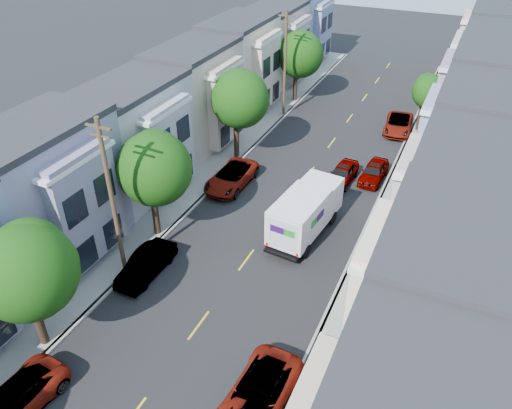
{
  "coord_description": "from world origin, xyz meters",
  "views": [
    {
      "loc": [
        10.57,
        -15.79,
        20.27
      ],
      "look_at": [
        -0.7,
        8.98,
        2.2
      ],
      "focal_mm": 35.0,
      "sensor_mm": 36.0,
      "label": 1
    }
  ],
  "objects_px": {
    "utility_pole_near": "(112,200)",
    "parked_left_d": "(231,177)",
    "tree_b": "(26,272)",
    "parked_right_b": "(258,396)",
    "parked_left_c": "(146,265)",
    "parked_right_d": "(398,124)",
    "parked_left_b": "(14,401)",
    "tree_d": "(239,99)",
    "tree_e": "(299,54)",
    "parked_right_c": "(374,172)",
    "utility_pole_far": "(285,65)",
    "tree_c": "(153,169)",
    "fedex_truck": "(306,211)",
    "lead_sedan": "(343,174)",
    "tree_far_r": "(428,92)"
  },
  "relations": [
    {
      "from": "tree_e",
      "to": "parked_left_c",
      "type": "xyz_separation_m",
      "value": [
        1.4,
        -29.59,
        -4.29
      ]
    },
    {
      "from": "utility_pole_far",
      "to": "parked_right_b",
      "type": "height_order",
      "value": "utility_pole_far"
    },
    {
      "from": "tree_far_r",
      "to": "fedex_truck",
      "type": "height_order",
      "value": "tree_far_r"
    },
    {
      "from": "utility_pole_near",
      "to": "parked_left_b",
      "type": "distance_m",
      "value": 10.91
    },
    {
      "from": "parked_right_c",
      "to": "fedex_truck",
      "type": "bearing_deg",
      "value": -103.27
    },
    {
      "from": "tree_c",
      "to": "fedex_truck",
      "type": "relative_size",
      "value": 1.12
    },
    {
      "from": "tree_b",
      "to": "parked_right_b",
      "type": "xyz_separation_m",
      "value": [
        11.2,
        1.18,
        -4.24
      ]
    },
    {
      "from": "utility_pole_near",
      "to": "parked_left_d",
      "type": "relative_size",
      "value": 1.8
    },
    {
      "from": "tree_c",
      "to": "parked_right_c",
      "type": "bearing_deg",
      "value": 49.47
    },
    {
      "from": "parked_left_c",
      "to": "parked_right_c",
      "type": "height_order",
      "value": "parked_left_c"
    },
    {
      "from": "parked_left_b",
      "to": "utility_pole_near",
      "type": "bearing_deg",
      "value": 103.04
    },
    {
      "from": "tree_b",
      "to": "utility_pole_far",
      "type": "xyz_separation_m",
      "value": [
        0.0,
        32.33,
        0.16
      ]
    },
    {
      "from": "parked_right_c",
      "to": "parked_right_d",
      "type": "xyz_separation_m",
      "value": [
        0.0,
        9.82,
        0.01
      ]
    },
    {
      "from": "tree_c",
      "to": "parked_right_d",
      "type": "xyz_separation_m",
      "value": [
        11.2,
        22.92,
        -4.39
      ]
    },
    {
      "from": "parked_left_b",
      "to": "parked_left_c",
      "type": "xyz_separation_m",
      "value": [
        0.0,
        10.18,
        0.05
      ]
    },
    {
      "from": "tree_e",
      "to": "parked_right_b",
      "type": "distance_m",
      "value": 37.06
    },
    {
      "from": "utility_pole_near",
      "to": "parked_right_b",
      "type": "height_order",
      "value": "utility_pole_near"
    },
    {
      "from": "fedex_truck",
      "to": "parked_left_d",
      "type": "relative_size",
      "value": 1.21
    },
    {
      "from": "lead_sedan",
      "to": "parked_left_b",
      "type": "bearing_deg",
      "value": -103.22
    },
    {
      "from": "tree_c",
      "to": "fedex_truck",
      "type": "xyz_separation_m",
      "value": [
        8.66,
        4.16,
        -3.32
      ]
    },
    {
      "from": "fedex_truck",
      "to": "parked_right_d",
      "type": "bearing_deg",
      "value": 88.31
    },
    {
      "from": "parked_left_b",
      "to": "tree_d",
      "type": "bearing_deg",
      "value": 98.06
    },
    {
      "from": "parked_right_c",
      "to": "parked_right_b",
      "type": "bearing_deg",
      "value": -87.38
    },
    {
      "from": "lead_sedan",
      "to": "parked_right_b",
      "type": "bearing_deg",
      "value": -80.75
    },
    {
      "from": "tree_b",
      "to": "tree_far_r",
      "type": "height_order",
      "value": "tree_b"
    },
    {
      "from": "tree_d",
      "to": "tree_e",
      "type": "distance_m",
      "value": 13.91
    },
    {
      "from": "parked_left_b",
      "to": "parked_left_d",
      "type": "height_order",
      "value": "parked_left_d"
    },
    {
      "from": "lead_sedan",
      "to": "parked_left_c",
      "type": "relative_size",
      "value": 0.98
    },
    {
      "from": "lead_sedan",
      "to": "parked_right_d",
      "type": "relative_size",
      "value": 0.85
    },
    {
      "from": "parked_right_b",
      "to": "parked_right_d",
      "type": "distance_m",
      "value": 32.06
    },
    {
      "from": "fedex_truck",
      "to": "lead_sedan",
      "type": "distance_m",
      "value": 7.75
    },
    {
      "from": "utility_pole_near",
      "to": "parked_right_c",
      "type": "xyz_separation_m",
      "value": [
        11.2,
        17.09,
        -4.44
      ]
    },
    {
      "from": "parked_left_d",
      "to": "parked_left_c",
      "type": "bearing_deg",
      "value": -89.66
    },
    {
      "from": "fedex_truck",
      "to": "parked_left_c",
      "type": "xyz_separation_m",
      "value": [
        -7.25,
        -7.82,
        -1.04
      ]
    },
    {
      "from": "parked_left_b",
      "to": "parked_right_c",
      "type": "relative_size",
      "value": 1.14
    },
    {
      "from": "tree_c",
      "to": "utility_pole_near",
      "type": "relative_size",
      "value": 0.75
    },
    {
      "from": "tree_d",
      "to": "tree_b",
      "type": "bearing_deg",
      "value": -90.0
    },
    {
      "from": "tree_d",
      "to": "utility_pole_near",
      "type": "xyz_separation_m",
      "value": [
        0.0,
        -16.0,
        -0.15
      ]
    },
    {
      "from": "lead_sedan",
      "to": "parked_left_c",
      "type": "bearing_deg",
      "value": -112.9
    },
    {
      "from": "tree_b",
      "to": "parked_left_b",
      "type": "bearing_deg",
      "value": -68.32
    },
    {
      "from": "parked_left_c",
      "to": "utility_pole_far",
      "type": "bearing_deg",
      "value": 93.64
    },
    {
      "from": "utility_pole_near",
      "to": "fedex_truck",
      "type": "bearing_deg",
      "value": 43.28
    },
    {
      "from": "tree_d",
      "to": "tree_far_r",
      "type": "relative_size",
      "value": 1.41
    },
    {
      "from": "tree_e",
      "to": "parked_left_d",
      "type": "relative_size",
      "value": 1.34
    },
    {
      "from": "fedex_truck",
      "to": "parked_right_b",
      "type": "xyz_separation_m",
      "value": [
        2.55,
        -13.3,
        -1.03
      ]
    },
    {
      "from": "utility_pole_far",
      "to": "parked_left_c",
      "type": "distance_m",
      "value": 26.09
    },
    {
      "from": "tree_d",
      "to": "utility_pole_far",
      "type": "height_order",
      "value": "utility_pole_far"
    },
    {
      "from": "parked_left_d",
      "to": "tree_b",
      "type": "bearing_deg",
      "value": -94.12
    },
    {
      "from": "tree_e",
      "to": "utility_pole_far",
      "type": "xyz_separation_m",
      "value": [
        0.0,
        -3.91,
        0.11
      ]
    },
    {
      "from": "parked_left_d",
      "to": "parked_right_b",
      "type": "distance_m",
      "value": 19.44
    }
  ]
}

